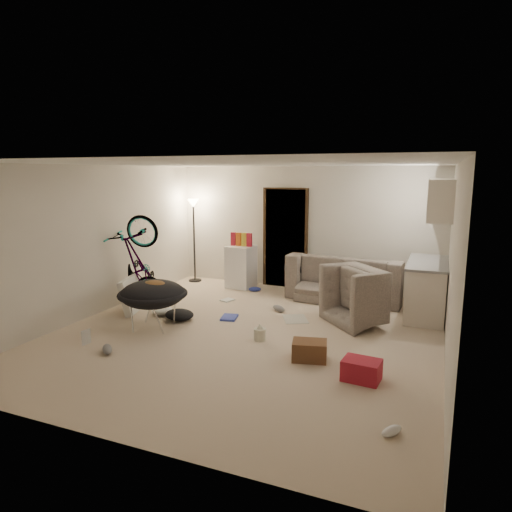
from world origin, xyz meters
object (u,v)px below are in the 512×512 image
at_px(bicycle, 140,283).
at_px(saucer_chair, 153,300).
at_px(drink_case_a, 309,351).
at_px(tv_box, 134,293).
at_px(drink_case_b, 361,370).
at_px(armchair, 371,301).
at_px(mini_fridge, 241,267).
at_px(sofa, 346,283).
at_px(juicer, 260,333).
at_px(floor_lamp, 194,222).
at_px(kitchen_counter, 426,290).

xyz_separation_m(bicycle, saucer_chair, (0.87, -0.84, 0.00)).
bearing_deg(saucer_chair, drink_case_a, -5.79).
bearing_deg(tv_box, saucer_chair, -54.43).
relative_size(saucer_chair, drink_case_b, 2.50).
xyz_separation_m(armchair, mini_fridge, (-2.86, 1.26, 0.10)).
bearing_deg(bicycle, sofa, -68.28).
height_order(tv_box, drink_case_b, tv_box).
distance_m(tv_box, juicer, 2.64).
xyz_separation_m(floor_lamp, mini_fridge, (1.17, -0.10, -0.87)).
height_order(bicycle, juicer, bicycle).
xyz_separation_m(bicycle, drink_case_a, (3.43, -1.10, -0.32)).
xyz_separation_m(bicycle, drink_case_b, (4.15, -1.44, -0.32)).
xyz_separation_m(sofa, drink_case_b, (0.87, -3.36, -0.19)).
distance_m(mini_fridge, saucer_chair, 2.87).
xyz_separation_m(saucer_chair, drink_case_b, (3.28, -0.59, -0.32)).
height_order(mini_fridge, tv_box, mini_fridge).
bearing_deg(saucer_chair, mini_fridge, 86.08).
bearing_deg(armchair, drink_case_b, 141.56).
xyz_separation_m(sofa, drink_case_a, (0.15, -3.02, -0.19)).
bearing_deg(mini_fridge, kitchen_counter, -4.93).
bearing_deg(kitchen_counter, floor_lamp, 172.34).
bearing_deg(bicycle, saucer_chair, -142.70).
height_order(mini_fridge, drink_case_a, mini_fridge).
relative_size(kitchen_counter, tv_box, 1.65).
relative_size(floor_lamp, drink_case_b, 4.26).
distance_m(armchair, tv_box, 4.04).
relative_size(armchair, mini_fridge, 1.18).
height_order(armchair, drink_case_b, armchair).
height_order(sofa, bicycle, bicycle).
xyz_separation_m(kitchen_counter, sofa, (-1.45, 0.45, -0.13)).
bearing_deg(tv_box, mini_fridge, 46.88).
xyz_separation_m(armchair, drink_case_b, (0.22, -2.20, -0.21)).
distance_m(saucer_chair, tv_box, 1.10).
bearing_deg(sofa, floor_lamp, 0.45).
height_order(floor_lamp, drink_case_a, floor_lamp).
height_order(sofa, armchair, armchair).
xyz_separation_m(sofa, armchair, (0.65, -1.16, 0.03)).
bearing_deg(sofa, mini_fridge, 1.25).
xyz_separation_m(saucer_chair, juicer, (1.71, 0.14, -0.35)).
xyz_separation_m(floor_lamp, bicycle, (0.10, -2.12, -0.86)).
bearing_deg(juicer, kitchen_counter, 45.29).
height_order(tv_box, drink_case_a, tv_box).
distance_m(floor_lamp, bicycle, 2.29).
bearing_deg(kitchen_counter, bicycle, -162.76).
relative_size(armchair, saucer_chair, 0.98).
distance_m(sofa, tv_box, 3.90).
bearing_deg(drink_case_a, floor_lamp, 124.30).
distance_m(sofa, drink_case_b, 3.47).
bearing_deg(armchair, bicycle, 56.76).
bearing_deg(kitchen_counter, mini_fridge, 171.46).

